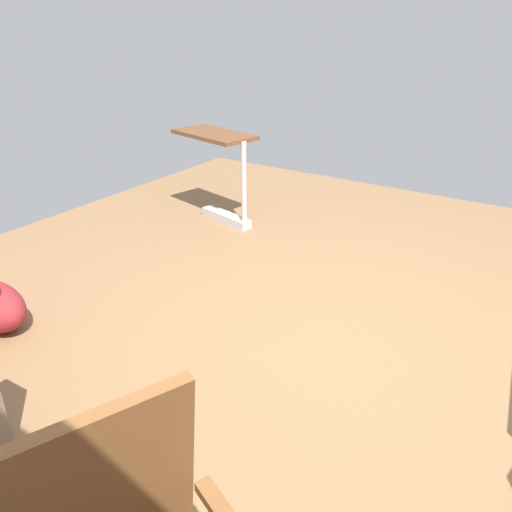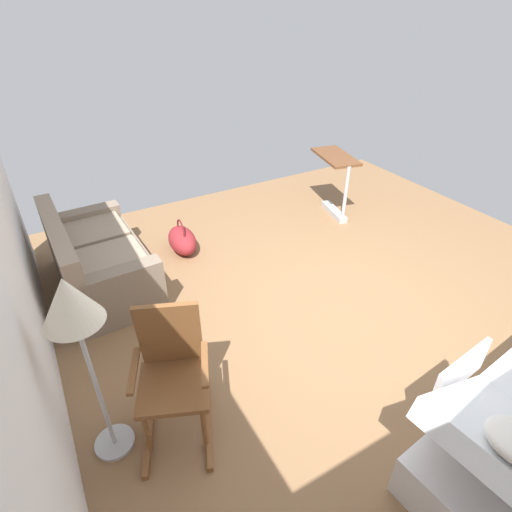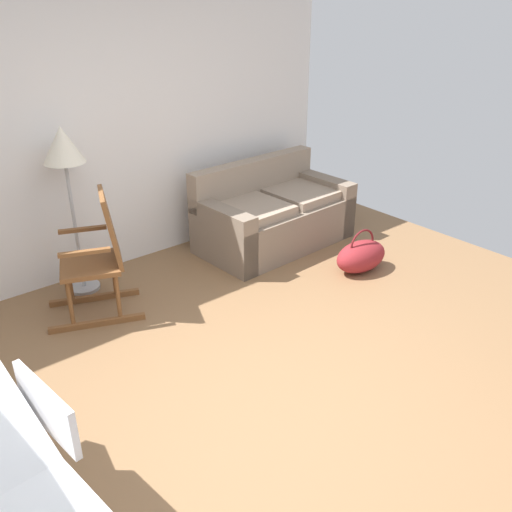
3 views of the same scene
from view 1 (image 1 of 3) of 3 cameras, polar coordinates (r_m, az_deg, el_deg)
The scene contains 2 objects.
ground_plane at distance 3.05m, azimuth 8.03°, elevation -10.45°, with size 6.52×6.52×0.00m, color olive.
overbed_table at distance 4.72m, azimuth -4.08°, elevation 10.23°, with size 0.88×0.57×0.84m.
Camera 1 is at (-0.98, 2.27, 1.78)m, focal length 34.75 mm.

